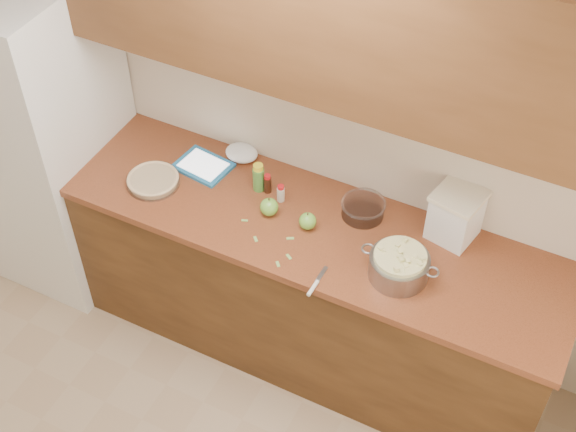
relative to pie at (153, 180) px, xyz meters
The scene contains 20 objects.
counter_run 0.86m from the pie, ahead, with size 2.64×0.68×0.92m.
upper_cabinets 1.26m from the pie, 19.27° to the left, with size 2.60×0.34×0.70m, color brown.
fridge 0.73m from the pie, behind, with size 0.70×0.70×1.80m, color white.
pie is the anchor object (origin of this frame).
colander 1.27m from the pie, ahead, with size 0.35×0.26×0.13m.
flour_canister 1.44m from the pie, 13.11° to the left, with size 0.24×0.24×0.25m.
tablet 0.26m from the pie, 53.31° to the left, with size 0.28×0.23×0.02m.
paring_knife 1.00m from the pie, 13.54° to the right, with size 0.02×0.19×0.02m.
lemon_bottle 0.52m from the pie, 22.59° to the left, with size 0.06×0.06×0.15m.
cinnamon_shaker 0.63m from the pie, 16.27° to the left, with size 0.04×0.04×0.09m.
vanilla_bottle 0.56m from the pie, 21.14° to the left, with size 0.04×0.04×0.10m.
mixing_bowl 1.02m from the pie, 14.83° to the left, with size 0.21×0.21×0.08m.
paper_towel 0.46m from the pie, 50.52° to the left, with size 0.17×0.14×0.07m, color white.
apple_left 0.60m from the pie, ahead, with size 0.09×0.09×0.10m.
apple_center 0.80m from the pie, ahead, with size 0.08×0.08×0.09m.
peel_a 0.80m from the pie, 13.70° to the right, with size 0.03×0.01×0.00m, color #8CBB5B.
peel_b 0.81m from the pie, ahead, with size 0.03×0.01×0.00m, color #8CBB5B.
peel_c 0.62m from the pie, ahead, with size 0.03×0.01×0.00m, color #8CBB5B.
peel_d 0.52m from the pie, ahead, with size 0.03×0.01×0.00m, color #8CBB5B.
peel_e 0.75m from the pie, ahead, with size 0.03×0.01×0.00m, color #8CBB5B.
Camera 1 is at (1.13, -0.84, 3.59)m, focal length 50.00 mm.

